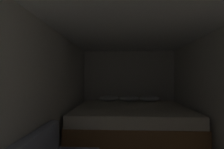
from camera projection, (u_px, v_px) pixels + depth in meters
wall_back at (129, 88)px, 4.81m from camera, size 2.56×0.05×2.03m
wall_left at (44, 99)px, 2.33m from camera, size 0.05×5.03×2.03m
ceiling_slab at (138, 20)px, 2.28m from camera, size 2.56×5.03×0.05m
bed at (131, 122)px, 3.74m from camera, size 2.34×2.00×0.83m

